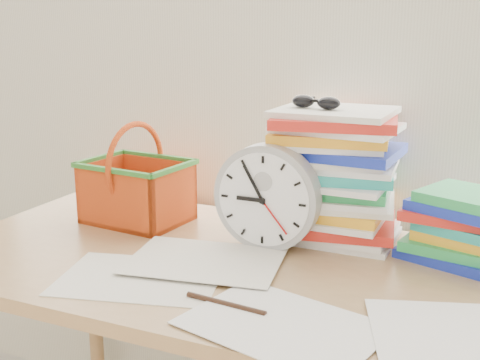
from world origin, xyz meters
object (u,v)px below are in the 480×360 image
at_px(desk, 242,293).
at_px(clock, 267,197).
at_px(book_stack, 467,226).
at_px(basket, 136,173).
at_px(paper_stack, 332,174).

height_order(desk, clock, clock).
height_order(book_stack, basket, basket).
xyz_separation_m(clock, basket, (-0.38, 0.05, 0.01)).
bearing_deg(paper_stack, basket, -170.35).
bearing_deg(paper_stack, book_stack, -5.22).
height_order(desk, basket, basket).
relative_size(desk, book_stack, 5.35).
distance_m(desk, basket, 0.44).
height_order(clock, book_stack, clock).
bearing_deg(basket, clock, -1.69).
xyz_separation_m(desk, basket, (-0.37, 0.15, 0.20)).
height_order(desk, paper_stack, paper_stack).
distance_m(paper_stack, basket, 0.50).
bearing_deg(clock, paper_stack, 50.54).
relative_size(paper_stack, book_stack, 1.21).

